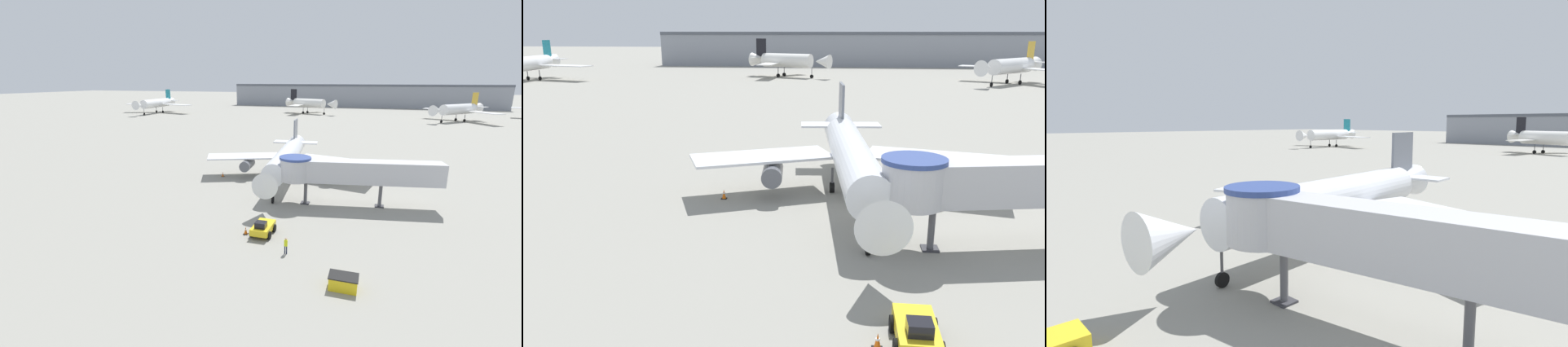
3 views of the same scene
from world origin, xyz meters
The scene contains 12 objects.
ground_plane centered at (0.00, 0.00, 0.00)m, with size 800.00×800.00×0.00m, color gray.
main_airplane centered at (0.09, 3.04, 3.70)m, with size 27.89×29.59×8.67m.
jet_bridge centered at (10.20, -5.84, 4.54)m, with size 20.19×6.51×6.22m.
pushback_tug_yellow centered at (2.56, -17.63, 0.78)m, with size 2.21×3.48×1.70m.
service_container_yellow centered at (11.42, -25.12, 0.56)m, with size 2.29×1.57×1.11m.
traffic_cone_apron_front centered at (0.81, -18.08, 0.40)m, with size 0.50×0.50×0.82m.
traffic_cone_port_wing centered at (-10.59, 2.10, 0.39)m, with size 0.49×0.49×0.80m.
ground_crew_marshaller centered at (5.84, -21.00, 0.93)m, with size 0.32×0.21×1.61m.
background_jet_black_tail centered at (-16.76, 118.95, 4.98)m, with size 26.18×24.79×11.37m.
background_jet_gold_tail centered at (44.55, 102.92, 4.81)m, with size 24.94×24.94×10.97m.
background_jet_teal_tail centered at (-87.52, 99.27, 4.83)m, with size 35.60×31.19×11.03m.
terminal_building centered at (5.25, 175.00, 6.64)m, with size 153.16×21.33×13.26m.
Camera 1 is at (12.50, -49.87, 15.75)m, focal length 24.00 mm.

